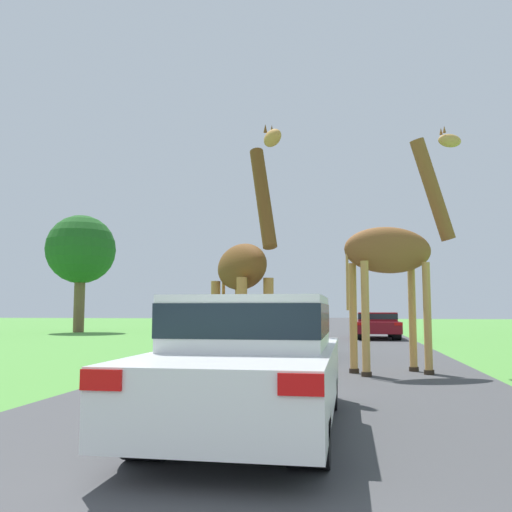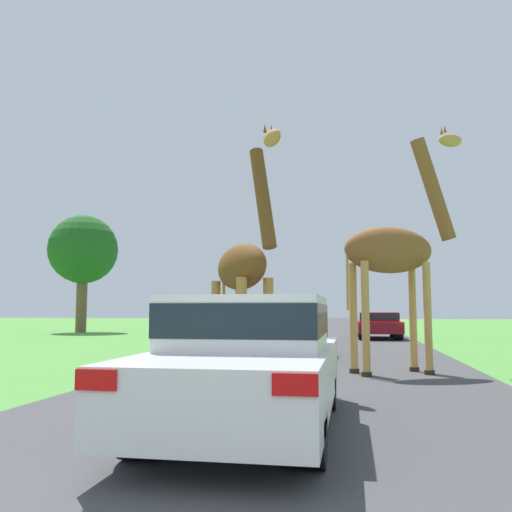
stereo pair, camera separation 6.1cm
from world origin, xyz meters
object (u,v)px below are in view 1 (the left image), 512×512
at_px(giraffe_near_road, 243,271).
at_px(car_queue_right, 377,324).
at_px(giraffe_companion, 395,250).
at_px(car_far_ahead, 286,325).
at_px(car_queue_left, 292,330).
at_px(tree_centre_back, 81,250).
at_px(car_lead_maroon, 253,359).

bearing_deg(giraffe_near_road, car_queue_right, -135.36).
bearing_deg(giraffe_companion, car_far_ahead, 175.89).
height_order(car_queue_left, car_far_ahead, car_queue_left).
height_order(giraffe_companion, tree_centre_back, tree_centre_back).
xyz_separation_m(giraffe_companion, tree_centre_back, (-16.83, 18.28, 2.28)).
bearing_deg(tree_centre_back, car_lead_maroon, -58.38).
xyz_separation_m(car_queue_left, tree_centre_back, (-14.24, 14.63, 4.12)).
bearing_deg(tree_centre_back, giraffe_companion, -47.35).
height_order(car_lead_maroon, car_queue_left, car_lead_maroon).
relative_size(car_lead_maroon, car_far_ahead, 0.99).
distance_m(car_lead_maroon, tree_centre_back, 28.47).
height_order(car_lead_maroon, car_far_ahead, car_lead_maroon).
distance_m(car_queue_right, tree_centre_back, 18.10).
bearing_deg(giraffe_near_road, giraffe_companion, 166.01).
xyz_separation_m(giraffe_near_road, car_queue_right, (3.38, 15.19, -1.44)).
bearing_deg(giraffe_companion, giraffe_near_road, -94.39).
distance_m(giraffe_companion, car_queue_left, 4.84).
xyz_separation_m(giraffe_companion, car_far_ahead, (-3.51, 10.13, -1.88)).
bearing_deg(car_queue_left, car_far_ahead, 98.03).
height_order(car_lead_maroon, tree_centre_back, tree_centre_back).
distance_m(car_queue_right, car_queue_left, 10.88).
bearing_deg(car_queue_left, car_queue_right, 74.68).
xyz_separation_m(car_queue_left, car_far_ahead, (-0.92, 6.48, -0.04)).
relative_size(car_lead_maroon, car_queue_left, 1.05).
relative_size(giraffe_companion, car_lead_maroon, 1.18).
xyz_separation_m(giraffe_companion, car_queue_left, (-2.60, 3.64, -1.84)).
xyz_separation_m(car_far_ahead, tree_centre_back, (-13.32, 8.15, 4.16)).
xyz_separation_m(car_queue_right, tree_centre_back, (-17.11, 4.14, 4.21)).
relative_size(car_far_ahead, tree_centre_back, 0.66).
height_order(giraffe_near_road, car_queue_right, giraffe_near_road).
relative_size(car_queue_right, car_queue_left, 1.01).
height_order(car_far_ahead, tree_centre_back, tree_centre_back).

